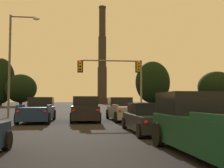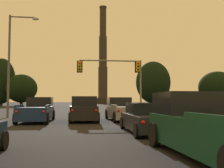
% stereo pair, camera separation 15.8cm
% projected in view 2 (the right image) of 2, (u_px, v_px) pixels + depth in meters
% --- Properties ---
extents(pickup_truck_right_lane_front, '(2.35, 5.56, 1.82)m').
position_uv_depth(pickup_truck_right_lane_front, '(122.00, 110.00, 20.74)').
color(pickup_truck_right_lane_front, gray).
rests_on(pickup_truck_right_lane_front, ground_plane).
extents(pickup_truck_left_lane_front, '(2.24, 5.53, 1.82)m').
position_uv_depth(pickup_truck_left_lane_front, '(37.00, 111.00, 19.33)').
color(pickup_truck_left_lane_front, navy).
rests_on(pickup_truck_left_lane_front, ground_plane).
extents(pickup_truck_right_lane_third, '(2.36, 5.56, 1.82)m').
position_uv_depth(pickup_truck_right_lane_third, '(211.00, 128.00, 7.12)').
color(pickup_truck_right_lane_third, '#0F3823').
rests_on(pickup_truck_right_lane_third, ground_plane).
extents(sedan_right_lane_second, '(1.99, 4.71, 1.43)m').
position_uv_depth(sedan_right_lane_second, '(146.00, 119.00, 12.74)').
color(sedan_right_lane_second, '#232328').
rests_on(sedan_right_lane_second, ground_plane).
extents(suv_center_lane_front, '(2.19, 4.94, 1.86)m').
position_uv_depth(suv_center_lane_front, '(84.00, 109.00, 19.73)').
color(suv_center_lane_front, black).
rests_on(suv_center_lane_front, ground_plane).
extents(traffic_light_overhead_right, '(6.83, 0.50, 5.79)m').
position_uv_depth(traffic_light_overhead_right, '(119.00, 72.00, 27.17)').
color(traffic_light_overhead_right, slate).
rests_on(traffic_light_overhead_right, ground_plane).
extents(street_lamp, '(2.73, 0.36, 9.49)m').
position_uv_depth(street_lamp, '(13.00, 56.00, 24.09)').
color(street_lamp, '#56565B').
rests_on(street_lamp, ground_plane).
extents(smokestack, '(7.28, 7.28, 48.86)m').
position_uv_depth(smokestack, '(103.00, 65.00, 129.73)').
color(smokestack, '#2B2722').
rests_on(smokestack, ground_plane).
extents(treeline_left_mid, '(8.91, 8.02, 9.19)m').
position_uv_depth(treeline_left_mid, '(22.00, 88.00, 75.39)').
color(treeline_left_mid, black).
rests_on(treeline_left_mid, ground_plane).
extents(treeline_center_right, '(11.61, 10.45, 14.79)m').
position_uv_depth(treeline_center_right, '(153.00, 82.00, 87.98)').
color(treeline_center_right, black).
rests_on(treeline_center_right, ground_plane).
extents(treeline_right_mid, '(7.79, 7.01, 14.03)m').
position_uv_depth(treeline_right_mid, '(2.00, 81.00, 76.79)').
color(treeline_right_mid, black).
rests_on(treeline_right_mid, ground_plane).
extents(treeline_far_left, '(12.42, 11.18, 11.21)m').
position_uv_depth(treeline_far_left, '(217.00, 87.00, 86.14)').
color(treeline_far_left, black).
rests_on(treeline_far_left, ground_plane).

